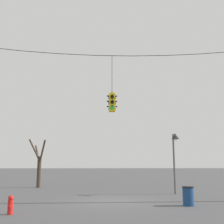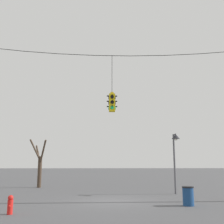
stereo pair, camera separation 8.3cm
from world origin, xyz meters
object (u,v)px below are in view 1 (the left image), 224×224
(bare_tree, at_px, (39,164))
(traffic_light_near_left_pole, at_px, (112,102))
(street_lamp, at_px, (175,146))
(fire_hydrant, at_px, (10,205))
(trash_bin, at_px, (188,196))

(bare_tree, bearing_deg, traffic_light_near_left_pole, -57.51)
(street_lamp, xyz_separation_m, fire_hydrant, (-8.66, -6.88, -2.78))
(street_lamp, relative_size, fire_hydrant, 5.32)
(street_lamp, bearing_deg, traffic_light_near_left_pole, -142.63)
(street_lamp, bearing_deg, trash_bin, -98.85)
(traffic_light_near_left_pole, distance_m, bare_tree, 11.55)
(fire_hydrant, distance_m, trash_bin, 8.15)
(traffic_light_near_left_pole, relative_size, street_lamp, 0.83)
(traffic_light_near_left_pole, height_order, street_lamp, traffic_light_near_left_pole)
(bare_tree, bearing_deg, fire_hydrant, -82.60)
(fire_hydrant, height_order, trash_bin, trash_bin)
(fire_hydrant, bearing_deg, bare_tree, 97.40)
(bare_tree, distance_m, fire_hydrant, 13.01)
(traffic_light_near_left_pole, bearing_deg, bare_tree, 122.49)
(traffic_light_near_left_pole, xyz_separation_m, bare_tree, (-5.92, 9.29, -3.47))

